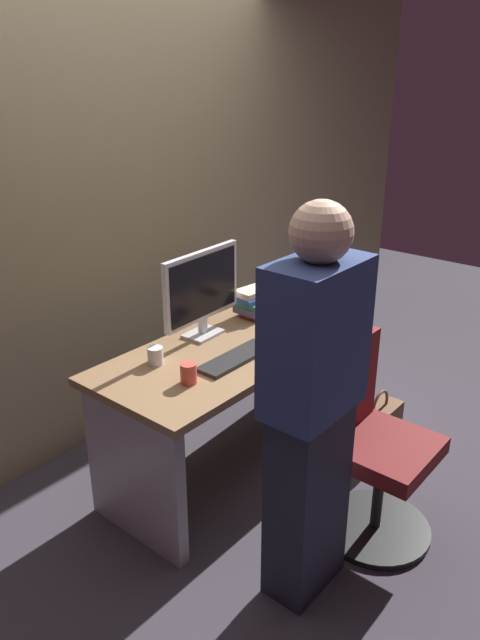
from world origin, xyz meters
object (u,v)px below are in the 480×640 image
(handbag, at_px, (378,428))
(mouse, at_px, (275,338))
(keyboard, at_px, (236,358))
(book_stack, at_px, (255,302))
(cell_phone, at_px, (326,323))
(monitor, at_px, (202,289))
(cup_by_monitor, at_px, (155,356))
(cup_near_keyboard, at_px, (189,373))
(desk, at_px, (233,384))
(person_at_desk, at_px, (312,410))
(office_chair, at_px, (371,450))

(handbag, bearing_deg, mouse, 141.39)
(keyboard, xyz_separation_m, book_stack, (0.51, 0.29, 0.07))
(book_stack, xyz_separation_m, cell_phone, (0.15, -0.38, -0.07))
(monitor, xyz_separation_m, mouse, (0.19, -0.33, -0.24))
(cup_by_monitor, relative_size, book_stack, 0.38)
(cell_phone, bearing_deg, book_stack, 93.92)
(keyboard, distance_m, cup_near_keyboard, 0.31)
(desk, xyz_separation_m, keyboard, (-0.12, -0.12, 0.24))
(cup_near_keyboard, relative_size, cup_by_monitor, 1.09)
(handbag, bearing_deg, monitor, 133.10)
(person_at_desk, height_order, mouse, person_at_desk)
(desk, distance_m, cup_near_keyboard, 0.52)
(book_stack, relative_size, cell_phone, 1.59)
(monitor, relative_size, book_stack, 2.36)
(monitor, xyz_separation_m, handbag, (0.67, -0.72, -0.86))
(keyboard, height_order, handbag, keyboard)
(office_chair, xyz_separation_m, cup_by_monitor, (-0.45, 0.92, 0.36))
(keyboard, bearing_deg, cup_near_keyboard, 177.41)
(desk, bearing_deg, keyboard, -134.17)
(desk, distance_m, mouse, 0.33)
(keyboard, height_order, cup_by_monitor, cup_by_monitor)
(desk, height_order, keyboard, keyboard)
(cup_by_monitor, bearing_deg, cup_near_keyboard, -97.33)
(keyboard, xyz_separation_m, cup_near_keyboard, (-0.31, 0.01, 0.04))
(cell_phone, bearing_deg, cup_by_monitor, 141.16)
(person_at_desk, relative_size, cup_near_keyboard, 17.34)
(person_at_desk, height_order, cup_near_keyboard, person_at_desk)
(monitor, height_order, book_stack, monitor)
(desk, height_order, person_at_desk, person_at_desk)
(cup_near_keyboard, distance_m, cell_phone, 0.97)
(cup_by_monitor, distance_m, cell_phone, 1.00)
(monitor, height_order, cup_near_keyboard, monitor)
(person_at_desk, xyz_separation_m, mouse, (0.59, 0.61, -0.08))
(cup_near_keyboard, height_order, book_stack, book_stack)
(cup_near_keyboard, bearing_deg, desk, 14.38)
(cup_by_monitor, bearing_deg, office_chair, -64.02)
(desk, xyz_separation_m, cell_phone, (0.54, -0.22, 0.23))
(cell_phone, bearing_deg, desk, 140.19)
(keyboard, distance_m, cell_phone, 0.67)
(cup_by_monitor, bearing_deg, desk, -19.44)
(monitor, relative_size, cell_phone, 3.76)
(cup_near_keyboard, bearing_deg, keyboard, -2.46)
(office_chair, distance_m, cup_near_keyboard, 0.90)
(mouse, relative_size, book_stack, 0.44)
(book_stack, bearing_deg, mouse, -124.91)
(book_stack, bearing_deg, cell_phone, -68.03)
(mouse, xyz_separation_m, cup_near_keyboard, (-0.61, 0.02, 0.03))
(mouse, bearing_deg, cup_near_keyboard, 177.68)
(office_chair, relative_size, keyboard, 2.19)
(office_chair, height_order, cup_near_keyboard, office_chair)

